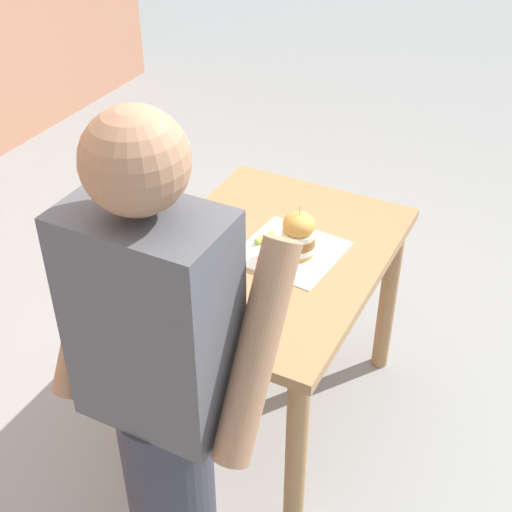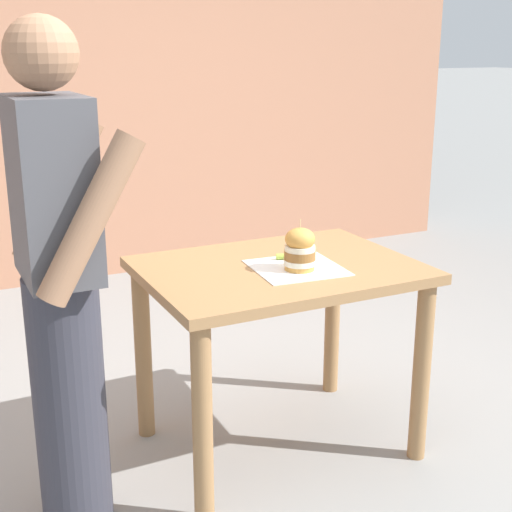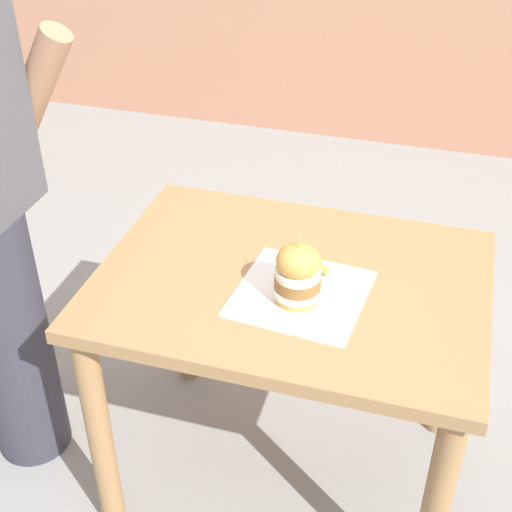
{
  "view_description": "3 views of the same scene",
  "coord_description": "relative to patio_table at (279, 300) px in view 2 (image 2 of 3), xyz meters",
  "views": [
    {
      "loc": [
        -0.88,
        1.83,
        2.22
      ],
      "look_at": [
        0.0,
        0.1,
        0.83
      ],
      "focal_mm": 50.0,
      "sensor_mm": 36.0,
      "label": 1
    },
    {
      "loc": [
        -2.32,
        1.24,
        1.6
      ],
      "look_at": [
        0.0,
        0.1,
        0.83
      ],
      "focal_mm": 50.0,
      "sensor_mm": 36.0,
      "label": 2
    },
    {
      "loc": [
        -1.51,
        -0.35,
        1.92
      ],
      "look_at": [
        0.0,
        0.1,
        0.83
      ],
      "focal_mm": 50.0,
      "sensor_mm": 36.0,
      "label": 3
    }
  ],
  "objects": [
    {
      "name": "patio_table",
      "position": [
        0.0,
        0.0,
        0.0
      ],
      "size": [
        0.77,
        1.04,
        0.78
      ],
      "color": "#9E7247",
      "rests_on": "ground"
    },
    {
      "name": "pickle_spear",
      "position": [
        0.04,
        -0.05,
        0.16
      ],
      "size": [
        0.05,
        0.08,
        0.02
      ],
      "primitive_type": "cylinder",
      "rotation": [
        0.0,
        1.57,
        1.21
      ],
      "color": "#8EA83D",
      "rests_on": "serving_paper"
    },
    {
      "name": "diner_across_table",
      "position": [
        -0.12,
        0.85,
        0.24
      ],
      "size": [
        0.55,
        0.35,
        1.69
      ],
      "color": "#33333D",
      "rests_on": "ground"
    },
    {
      "name": "ground_plane",
      "position": [
        0.0,
        0.0,
        -0.64
      ],
      "size": [
        80.0,
        80.0,
        0.0
      ],
      "primitive_type": "plane",
      "color": "gray"
    },
    {
      "name": "serving_paper",
      "position": [
        -0.07,
        -0.04,
        0.14
      ],
      "size": [
        0.35,
        0.35,
        0.0
      ],
      "primitive_type": "cube",
      "rotation": [
        0.0,
        0.0,
        -0.09
      ],
      "color": "white",
      "rests_on": "patio_table"
    },
    {
      "name": "sandwich",
      "position": [
        -0.09,
        -0.04,
        0.23
      ],
      "size": [
        0.12,
        0.12,
        0.2
      ],
      "color": "gold",
      "rests_on": "serving_paper"
    }
  ]
}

